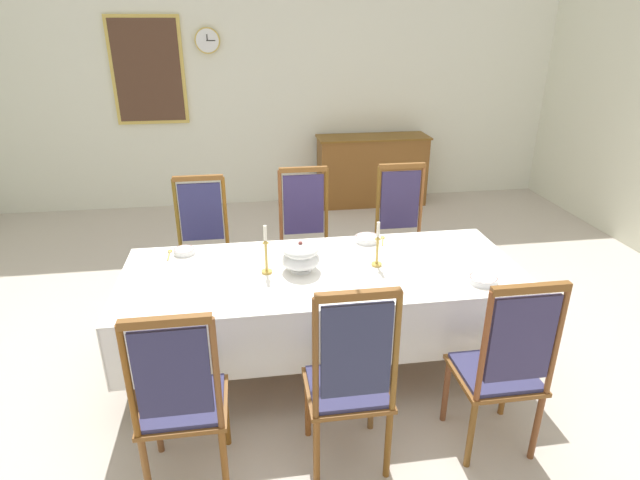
{
  "coord_description": "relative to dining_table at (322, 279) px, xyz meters",
  "views": [
    {
      "loc": [
        -0.47,
        -3.27,
        2.27
      ],
      "look_at": [
        -0.02,
        -0.27,
        0.97
      ],
      "focal_mm": 28.83,
      "sensor_mm": 36.0,
      "label": 1
    }
  ],
  "objects": [
    {
      "name": "bowl_far_left",
      "position": [
        0.97,
        -0.34,
        0.1
      ],
      "size": [
        0.18,
        0.18,
        0.04
      ],
      "color": "white",
      "rests_on": "tablecloth"
    },
    {
      "name": "candlestick_west",
      "position": [
        -0.37,
        -0.0,
        0.21
      ],
      "size": [
        0.07,
        0.07,
        0.33
      ],
      "color": "gold",
      "rests_on": "tablecloth"
    },
    {
      "name": "dining_table",
      "position": [
        0.0,
        0.0,
        0.0
      ],
      "size": [
        2.61,
        1.04,
        0.75
      ],
      "color": "brown",
      "rests_on": "ground"
    },
    {
      "name": "ground",
      "position": [
        0.0,
        0.25,
        -0.7
      ],
      "size": [
        7.25,
        6.84,
        0.04
      ],
      "primitive_type": "cube",
      "color": "beige"
    },
    {
      "name": "chair_north_b",
      "position": [
        -0.0,
        0.93,
        -0.1
      ],
      "size": [
        0.44,
        0.42,
        1.17
      ],
      "rotation": [
        0.0,
        0.0,
        3.14
      ],
      "color": "brown",
      "rests_on": "ground"
    },
    {
      "name": "candlestick_east",
      "position": [
        0.37,
        -0.0,
        0.2
      ],
      "size": [
        0.07,
        0.07,
        0.31
      ],
      "color": "gold",
      "rests_on": "tablecloth"
    },
    {
      "name": "mounted_clock",
      "position": [
        -0.83,
        3.63,
        1.37
      ],
      "size": [
        0.3,
        0.06,
        0.3
      ],
      "color": "#D1B251"
    },
    {
      "name": "spoon_primary",
      "position": [
        0.53,
        0.43,
        0.08
      ],
      "size": [
        0.06,
        0.17,
        0.01
      ],
      "rotation": [
        0.0,
        0.0,
        -0.27
      ],
      "color": "gold",
      "rests_on": "tablecloth"
    },
    {
      "name": "sideboard",
      "position": [
        1.18,
        3.39,
        -0.23
      ],
      "size": [
        1.44,
        0.48,
        0.9
      ],
      "rotation": [
        0.0,
        0.0,
        3.14
      ],
      "color": "brown",
      "rests_on": "ground"
    },
    {
      "name": "chair_north_c",
      "position": [
        0.84,
        0.93,
        -0.1
      ],
      "size": [
        0.44,
        0.42,
        1.17
      ],
      "rotation": [
        0.0,
        0.0,
        3.14
      ],
      "color": "brown",
      "rests_on": "ground"
    },
    {
      "name": "spoon_secondary",
      "position": [
        -1.04,
        0.41,
        0.08
      ],
      "size": [
        0.03,
        0.18,
        0.01
      ],
      "rotation": [
        0.0,
        0.0,
        0.02
      ],
      "color": "gold",
      "rests_on": "tablecloth"
    },
    {
      "name": "chair_north_a",
      "position": [
        -0.85,
        0.93,
        -0.11
      ],
      "size": [
        0.44,
        0.42,
        1.13
      ],
      "rotation": [
        0.0,
        0.0,
        3.14
      ],
      "color": "brown",
      "rests_on": "ground"
    },
    {
      "name": "chair_south_a",
      "position": [
        -0.85,
        -0.93,
        -0.12
      ],
      "size": [
        0.44,
        0.42,
        1.1
      ],
      "color": "brown",
      "rests_on": "ground"
    },
    {
      "name": "back_wall",
      "position": [
        0.0,
        3.71,
        0.91
      ],
      "size": [
        7.25,
        0.08,
        3.18
      ],
      "primitive_type": "cube",
      "color": "silver",
      "rests_on": "ground"
    },
    {
      "name": "tablecloth",
      "position": [
        0.0,
        0.0,
        -0.04
      ],
      "size": [
        2.63,
        1.06,
        0.43
      ],
      "color": "white",
      "rests_on": "dining_table"
    },
    {
      "name": "chair_south_b",
      "position": [
        -0.0,
        -0.93,
        -0.1
      ],
      "size": [
        0.44,
        0.42,
        1.16
      ],
      "color": "brown",
      "rests_on": "ground"
    },
    {
      "name": "soup_tureen",
      "position": [
        -0.14,
        -0.0,
        0.18
      ],
      "size": [
        0.26,
        0.26,
        0.21
      ],
      "color": "white",
      "rests_on": "tablecloth"
    },
    {
      "name": "chair_south_c",
      "position": [
        0.84,
        -0.93,
        -0.11
      ],
      "size": [
        0.44,
        0.42,
        1.12
      ],
      "color": "brown",
      "rests_on": "ground"
    },
    {
      "name": "bowl_near_right",
      "position": [
        -0.93,
        0.39,
        0.1
      ],
      "size": [
        0.15,
        0.15,
        0.04
      ],
      "color": "white",
      "rests_on": "tablecloth"
    },
    {
      "name": "bowl_near_left",
      "position": [
        0.4,
        0.41,
        0.1
      ],
      "size": [
        0.18,
        0.18,
        0.04
      ],
      "color": "white",
      "rests_on": "tablecloth"
    },
    {
      "name": "framed_painting",
      "position": [
        -1.55,
        3.64,
        1.04
      ],
      "size": [
        0.85,
        0.05,
        1.25
      ],
      "color": "#D1B251"
    }
  ]
}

